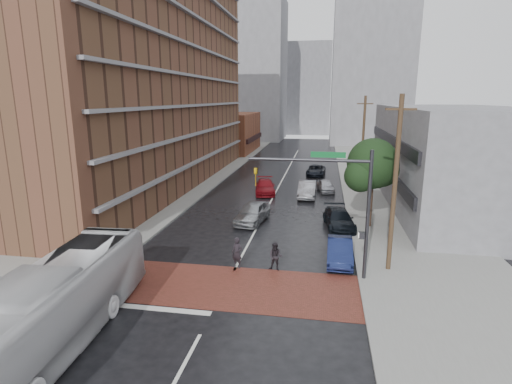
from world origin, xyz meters
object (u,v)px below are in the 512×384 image
(pedestrian_b, at_px, (275,257))
(car_travel_a, at_px, (253,212))
(suv_travel, at_px, (316,170))
(car_travel_c, at_px, (265,187))
(car_parked_far, at_px, (326,186))
(pedestrian_a, at_px, (237,253))
(car_parked_near, at_px, (340,251))
(transit_bus, at_px, (51,308))
(car_travel_b, at_px, (307,189))
(car_parked_mid, at_px, (339,219))

(pedestrian_b, relative_size, car_travel_a, 0.35)
(suv_travel, bearing_deg, car_travel_c, -110.69)
(car_parked_far, bearing_deg, pedestrian_b, -108.61)
(pedestrian_a, distance_m, car_parked_far, 21.33)
(pedestrian_a, bearing_deg, suv_travel, 102.91)
(pedestrian_b, distance_m, suv_travel, 29.81)
(car_parked_near, height_order, car_parked_far, car_parked_near)
(pedestrian_a, xyz_separation_m, pedestrian_b, (2.27, 0.00, -0.09))
(transit_bus, distance_m, car_travel_c, 27.94)
(car_parked_far, bearing_deg, pedestrian_a, -114.66)
(pedestrian_b, distance_m, car_travel_b, 17.98)
(pedestrian_a, bearing_deg, transit_bus, -102.23)
(pedestrian_a, bearing_deg, car_parked_near, 37.86)
(car_travel_b, xyz_separation_m, car_parked_mid, (2.86, -9.41, -0.09))
(car_travel_b, distance_m, car_parked_near, 16.29)
(pedestrian_a, xyz_separation_m, suv_travel, (3.88, 29.76, -0.26))
(car_parked_far, bearing_deg, car_travel_b, -134.54)
(pedestrian_a, bearing_deg, car_parked_mid, 74.63)
(car_travel_a, relative_size, car_parked_mid, 0.99)
(transit_bus, xyz_separation_m, car_parked_mid, (11.72, 17.27, -0.98))
(suv_travel, distance_m, car_parked_far, 9.14)
(transit_bus, xyz_separation_m, pedestrian_b, (7.85, 8.74, -0.85))
(pedestrian_a, bearing_deg, pedestrian_b, 20.33)
(pedestrian_b, relative_size, car_parked_near, 0.39)
(suv_travel, relative_size, car_parked_near, 1.12)
(car_travel_c, relative_size, car_parked_mid, 1.01)
(transit_bus, relative_size, car_parked_mid, 2.47)
(pedestrian_a, distance_m, car_travel_c, 18.86)
(pedestrian_b, distance_m, car_parked_near, 4.17)
(car_travel_a, bearing_deg, car_travel_c, 101.75)
(transit_bus, relative_size, car_travel_a, 2.51)
(car_travel_c, xyz_separation_m, car_parked_mid, (7.26, -10.29, -0.01))
(car_travel_c, bearing_deg, car_travel_b, -20.78)
(pedestrian_a, relative_size, pedestrian_b, 1.10)
(car_travel_a, relative_size, car_parked_near, 1.13)
(car_travel_b, bearing_deg, car_parked_near, -80.26)
(car_travel_a, distance_m, suv_travel, 21.45)
(suv_travel, bearing_deg, car_parked_near, -81.82)
(transit_bus, bearing_deg, car_parked_near, 39.00)
(transit_bus, height_order, car_travel_b, transit_bus)
(pedestrian_b, bearing_deg, car_travel_b, 96.99)
(car_travel_c, distance_m, car_parked_far, 6.52)
(pedestrian_b, bearing_deg, car_parked_mid, 75.83)
(transit_bus, relative_size, suv_travel, 2.54)
(pedestrian_a, xyz_separation_m, car_parked_far, (5.12, 20.71, -0.29))
(car_travel_c, bearing_deg, car_parked_near, -76.74)
(car_travel_b, bearing_deg, car_travel_c, 168.87)
(transit_bus, height_order, car_travel_c, transit_bus)
(car_travel_c, relative_size, car_parked_near, 1.16)
(pedestrian_b, bearing_deg, car_parked_near, 37.16)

